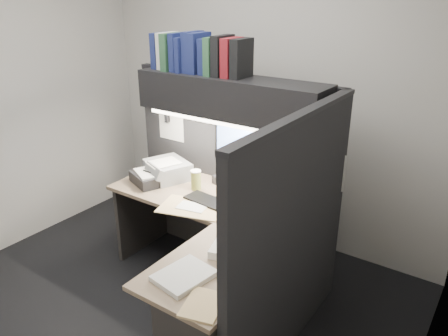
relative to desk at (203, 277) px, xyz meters
The scene contains 23 objects.
floor 0.61m from the desk, behind, with size 3.50×3.50×0.00m, color black.
wall_back 1.81m from the desk, 105.82° to the left, with size 3.50×0.04×2.70m, color beige.
wall_left 2.36m from the desk, behind, with size 0.04×3.00×2.70m, color beige.
wall_right 1.61m from the desk, ahead, with size 0.04×3.00×2.70m, color beige.
partition_back 1.07m from the desk, 113.00° to the left, with size 1.90×0.06×1.60m, color black.
partition_right 0.68m from the desk, 18.19° to the left, with size 0.06×1.50×1.60m, color black.
desk is the anchor object (origin of this frame).
overhead_shelf 1.33m from the desk, 111.79° to the left, with size 1.55×0.34×0.30m, color black.
task_light_tube 1.12m from the desk, 116.16° to the left, with size 0.04×0.04×1.32m, color white.
monitor 1.00m from the desk, 108.07° to the left, with size 0.52×0.34×0.57m.
keyboard 0.60m from the desk, 117.94° to the left, with size 0.49×0.16×0.02m, color black.
mousepad 0.72m from the desk, 57.29° to the left, with size 0.23×0.21×0.00m, color navy.
mouse 0.74m from the desk, 57.83° to the left, with size 0.07×0.11×0.04m, color black.
telephone 0.85m from the desk, 75.41° to the left, with size 0.21×0.22×0.09m, color #BFB493.
coffee_cup 0.88m from the desk, 130.84° to the left, with size 0.08×0.08×0.15m, color #C8B750.
printer 1.15m from the desk, 143.12° to the left, with size 0.37×0.31×0.15m, color gray.
notebook_stack 1.09m from the desk, 152.40° to the left, with size 0.30×0.25×0.09m, color black.
open_folder 0.55m from the desk, 136.56° to the left, with size 0.48×0.31×0.01m, color #D5B377.
paper_stack_a 0.40m from the desk, ahead, with size 0.27×0.23×0.05m, color white.
paper_stack_b 0.51m from the desk, 67.03° to the right, with size 0.25×0.31×0.03m, color white.
manila_stack 0.70m from the desk, 52.09° to the right, with size 0.19×0.25×0.01m, color #D5B377.
binder_row 1.65m from the desk, 127.61° to the left, with size 0.84×0.26×0.30m.
pinned_papers 0.83m from the desk, 90.40° to the left, with size 1.76×1.31×0.51m.
Camera 1 is at (1.94, -1.94, 2.24)m, focal length 35.00 mm.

